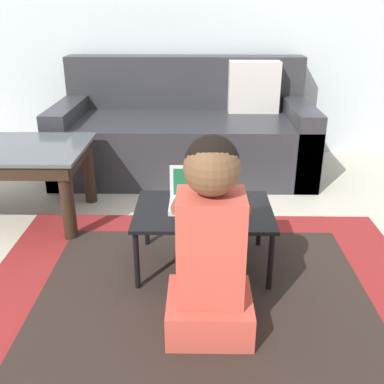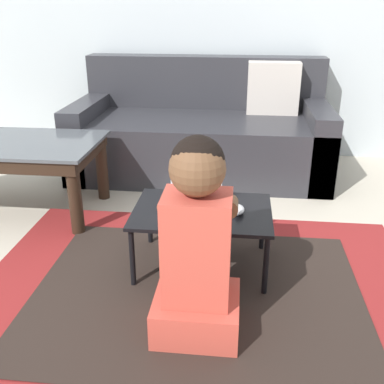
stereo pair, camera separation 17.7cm
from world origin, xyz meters
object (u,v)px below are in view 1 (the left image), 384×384
Objects in this scene: laptop at (195,200)px; laptop_desk at (203,215)px; person_seated at (210,245)px; couch at (186,133)px; computer_mouse at (238,208)px.

laptop_desk is at bearing -31.83° from laptop.
laptop_desk is 0.07m from laptop.
laptop is at bearing 96.95° from person_seated.
couch reaches higher than person_seated.
laptop_desk is at bearing -84.97° from couch.
person_seated reaches higher than laptop.
couch reaches higher than laptop.
laptop_desk is 0.81× the size of person_seated.
laptop_desk is 6.54× the size of computer_mouse.
person_seated is (-0.13, -0.41, 0.05)m from computer_mouse.
couch is at bearing 94.44° from person_seated.
laptop is 0.46m from person_seated.
laptop_desk is (0.12, -1.33, -0.00)m from couch.
laptop is at bearing -86.45° from couch.
couch is at bearing 101.18° from computer_mouse.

